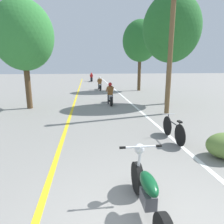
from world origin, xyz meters
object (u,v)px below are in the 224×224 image
at_px(roadside_tree_right_near, 172,29).
at_px(roadside_tree_right_far, 140,41).
at_px(utility_pole, 171,48).
at_px(motorcycle_rider_mid, 100,85).
at_px(motorcycle_rider_far, 91,78).
at_px(motorcycle_rider_lead, 110,96).
at_px(roadside_tree_left, 23,36).
at_px(motorcycle_foreground, 147,193).
at_px(bicycle_parked, 173,129).

bearing_deg(roadside_tree_right_near, roadside_tree_right_far, 90.25).
distance_m(utility_pole, motorcycle_rider_mid, 11.89).
bearing_deg(motorcycle_rider_far, roadside_tree_right_near, -76.96).
relative_size(roadside_tree_right_near, motorcycle_rider_lead, 3.42).
xyz_separation_m(roadside_tree_right_near, motorcycle_rider_far, (-4.56, 19.67, -4.17)).
bearing_deg(utility_pole, motorcycle_rider_lead, 129.83).
bearing_deg(roadside_tree_right_far, motorcycle_rider_lead, -118.41).
relative_size(roadside_tree_right_near, roadside_tree_left, 1.12).
bearing_deg(roadside_tree_left, motorcycle_foreground, -64.94).
distance_m(roadside_tree_right_near, motorcycle_foreground, 11.48).
relative_size(motorcycle_foreground, motorcycle_rider_mid, 1.07).
bearing_deg(motorcycle_rider_lead, bicycle_parked, -78.65).
height_order(roadside_tree_left, motorcycle_rider_lead, roadside_tree_left).
bearing_deg(roadside_tree_left, motorcycle_rider_lead, 9.14).
height_order(utility_pole, motorcycle_rider_mid, utility_pole).
relative_size(motorcycle_rider_mid, motorcycle_rider_far, 0.96).
distance_m(roadside_tree_right_far, motorcycle_foreground, 18.14).
relative_size(roadside_tree_right_near, motorcycle_rider_far, 3.36).
height_order(motorcycle_rider_mid, bicycle_parked, motorcycle_rider_mid).
bearing_deg(roadside_tree_right_near, utility_pole, -112.56).
distance_m(roadside_tree_left, motorcycle_foreground, 10.96).
height_order(motorcycle_rider_lead, motorcycle_rider_mid, motorcycle_rider_lead).
relative_size(roadside_tree_left, motorcycle_rider_far, 2.99).
bearing_deg(motorcycle_rider_lead, motorcycle_rider_mid, 91.23).
bearing_deg(utility_pole, motorcycle_rider_mid, 104.08).
relative_size(roadside_tree_right_far, motorcycle_rider_mid, 3.49).
relative_size(motorcycle_foreground, motorcycle_rider_far, 1.03).
height_order(roadside_tree_right_near, motorcycle_rider_lead, roadside_tree_right_near).
xyz_separation_m(roadside_tree_right_near, roadside_tree_right_far, (-0.03, 7.34, 0.09)).
relative_size(roadside_tree_right_far, motorcycle_rider_far, 3.36).
xyz_separation_m(roadside_tree_right_near, motorcycle_foreground, (-4.32, -9.74, -4.26)).
xyz_separation_m(roadside_tree_left, motorcycle_rider_mid, (4.75, 8.83, -3.58)).
height_order(utility_pole, motorcycle_rider_lead, utility_pole).
relative_size(utility_pole, roadside_tree_right_near, 0.96).
distance_m(motorcycle_rider_mid, bicycle_parked, 14.96).
bearing_deg(roadside_tree_left, motorcycle_rider_far, 78.33).
relative_size(motorcycle_foreground, motorcycle_rider_lead, 1.05).
height_order(roadside_tree_left, motorcycle_foreground, roadside_tree_left).
bearing_deg(motorcycle_rider_far, motorcycle_foreground, -89.54).
height_order(motorcycle_foreground, motorcycle_rider_mid, motorcycle_rider_mid).
xyz_separation_m(roadside_tree_right_far, motorcycle_foreground, (-4.29, -17.08, -4.35)).
relative_size(utility_pole, motorcycle_rider_mid, 3.34).
relative_size(utility_pole, motorcycle_rider_far, 3.21).
height_order(roadside_tree_right_near, motorcycle_rider_far, roadside_tree_right_near).
height_order(roadside_tree_right_near, roadside_tree_left, roadside_tree_right_near).
xyz_separation_m(utility_pole, roadside_tree_left, (-7.56, 2.37, 0.76)).
relative_size(motorcycle_rider_mid, bicycle_parked, 1.13).
bearing_deg(utility_pole, motorcycle_foreground, -114.45).
xyz_separation_m(roadside_tree_right_near, bicycle_parked, (-2.41, -6.42, -4.32)).
bearing_deg(bicycle_parked, motorcycle_rider_lead, 101.35).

